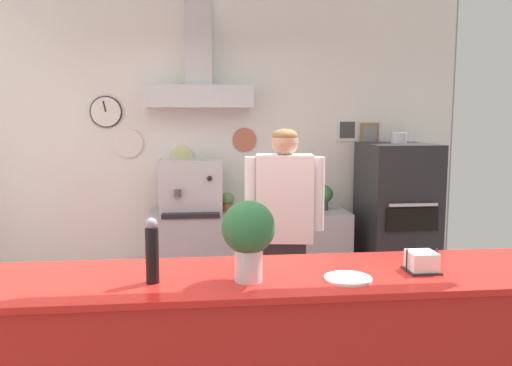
{
  "coord_description": "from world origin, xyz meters",
  "views": [
    {
      "loc": [
        -0.1,
        -2.55,
        1.74
      ],
      "look_at": [
        0.26,
        0.77,
        1.31
      ],
      "focal_mm": 35.88,
      "sensor_mm": 36.0,
      "label": 1
    }
  ],
  "objects_px": {
    "basil_vase": "(248,235)",
    "condiment_plate": "(348,279)",
    "shop_worker": "(284,239)",
    "potted_basil": "(322,195)",
    "potted_sage": "(227,201)",
    "pepper_grinder": "(152,251)",
    "pizza_oven": "(396,224)",
    "napkin_holder": "(422,262)",
    "potted_thyme": "(267,197)",
    "espresso_machine": "(191,187)"
  },
  "relations": [
    {
      "from": "basil_vase",
      "to": "condiment_plate",
      "type": "height_order",
      "value": "basil_vase"
    },
    {
      "from": "shop_worker",
      "to": "potted_basil",
      "type": "bearing_deg",
      "value": -107.66
    },
    {
      "from": "potted_sage",
      "to": "pepper_grinder",
      "type": "relative_size",
      "value": 0.6
    },
    {
      "from": "pizza_oven",
      "to": "napkin_holder",
      "type": "distance_m",
      "value": 2.34
    },
    {
      "from": "pizza_oven",
      "to": "basil_vase",
      "type": "xyz_separation_m",
      "value": [
        -1.58,
        -2.26,
        0.46
      ]
    },
    {
      "from": "basil_vase",
      "to": "condiment_plate",
      "type": "distance_m",
      "value": 0.5
    },
    {
      "from": "potted_sage",
      "to": "pepper_grinder",
      "type": "bearing_deg",
      "value": -100.95
    },
    {
      "from": "potted_thyme",
      "to": "basil_vase",
      "type": "relative_size",
      "value": 0.67
    },
    {
      "from": "espresso_machine",
      "to": "potted_basil",
      "type": "xyz_separation_m",
      "value": [
        1.21,
        0.03,
        -0.1
      ]
    },
    {
      "from": "espresso_machine",
      "to": "napkin_holder",
      "type": "relative_size",
      "value": 3.48
    },
    {
      "from": "potted_sage",
      "to": "basil_vase",
      "type": "height_order",
      "value": "basil_vase"
    },
    {
      "from": "basil_vase",
      "to": "potted_thyme",
      "type": "bearing_deg",
      "value": 80.61
    },
    {
      "from": "potted_thyme",
      "to": "napkin_holder",
      "type": "relative_size",
      "value": 1.55
    },
    {
      "from": "shop_worker",
      "to": "potted_basil",
      "type": "xyz_separation_m",
      "value": [
        0.55,
        1.16,
        0.12
      ]
    },
    {
      "from": "potted_thyme",
      "to": "espresso_machine",
      "type": "bearing_deg",
      "value": 179.4
    },
    {
      "from": "potted_sage",
      "to": "basil_vase",
      "type": "xyz_separation_m",
      "value": [
        -0.03,
        -2.36,
        0.23
      ]
    },
    {
      "from": "pizza_oven",
      "to": "napkin_holder",
      "type": "height_order",
      "value": "pizza_oven"
    },
    {
      "from": "espresso_machine",
      "to": "napkin_holder",
      "type": "bearing_deg",
      "value": -63.53
    },
    {
      "from": "potted_basil",
      "to": "pepper_grinder",
      "type": "relative_size",
      "value": 0.8
    },
    {
      "from": "napkin_holder",
      "to": "pepper_grinder",
      "type": "bearing_deg",
      "value": -178.42
    },
    {
      "from": "napkin_holder",
      "to": "condiment_plate",
      "type": "distance_m",
      "value": 0.4
    },
    {
      "from": "potted_thyme",
      "to": "pepper_grinder",
      "type": "xyz_separation_m",
      "value": [
        -0.81,
        -2.31,
        0.13
      ]
    },
    {
      "from": "potted_basil",
      "to": "condiment_plate",
      "type": "xyz_separation_m",
      "value": [
        -0.46,
        -2.4,
        -0.01
      ]
    },
    {
      "from": "pizza_oven",
      "to": "potted_thyme",
      "type": "bearing_deg",
      "value": 176.59
    },
    {
      "from": "potted_thyme",
      "to": "condiment_plate",
      "type": "height_order",
      "value": "potted_thyme"
    },
    {
      "from": "espresso_machine",
      "to": "potted_sage",
      "type": "distance_m",
      "value": 0.36
    },
    {
      "from": "potted_basil",
      "to": "basil_vase",
      "type": "bearing_deg",
      "value": -110.99
    },
    {
      "from": "potted_thyme",
      "to": "napkin_holder",
      "type": "height_order",
      "value": "potted_thyme"
    },
    {
      "from": "shop_worker",
      "to": "espresso_machine",
      "type": "relative_size",
      "value": 3.03
    },
    {
      "from": "pizza_oven",
      "to": "condiment_plate",
      "type": "height_order",
      "value": "pizza_oven"
    },
    {
      "from": "basil_vase",
      "to": "shop_worker",
      "type": "bearing_deg",
      "value": 73.34
    },
    {
      "from": "shop_worker",
      "to": "potted_thyme",
      "type": "height_order",
      "value": "shop_worker"
    },
    {
      "from": "condiment_plate",
      "to": "potted_thyme",
      "type": "bearing_deg",
      "value": 91.58
    },
    {
      "from": "pizza_oven",
      "to": "potted_sage",
      "type": "xyz_separation_m",
      "value": [
        -1.55,
        0.11,
        0.23
      ]
    },
    {
      "from": "pepper_grinder",
      "to": "basil_vase",
      "type": "bearing_deg",
      "value": -2.64
    },
    {
      "from": "pizza_oven",
      "to": "condiment_plate",
      "type": "relative_size",
      "value": 7.36
    },
    {
      "from": "potted_basil",
      "to": "pepper_grinder",
      "type": "bearing_deg",
      "value": -119.62
    },
    {
      "from": "potted_thyme",
      "to": "potted_sage",
      "type": "bearing_deg",
      "value": 174.35
    },
    {
      "from": "potted_sage",
      "to": "condiment_plate",
      "type": "height_order",
      "value": "potted_sage"
    },
    {
      "from": "potted_sage",
      "to": "condiment_plate",
      "type": "xyz_separation_m",
      "value": [
        0.42,
        -2.4,
        0.03
      ]
    },
    {
      "from": "basil_vase",
      "to": "condiment_plate",
      "type": "bearing_deg",
      "value": -4.31
    },
    {
      "from": "pizza_oven",
      "to": "potted_sage",
      "type": "height_order",
      "value": "pizza_oven"
    },
    {
      "from": "pizza_oven",
      "to": "condiment_plate",
      "type": "distance_m",
      "value": 2.57
    },
    {
      "from": "pizza_oven",
      "to": "pepper_grinder",
      "type": "bearing_deg",
      "value": -131.87
    },
    {
      "from": "condiment_plate",
      "to": "basil_vase",
      "type": "bearing_deg",
      "value": 175.69
    },
    {
      "from": "shop_worker",
      "to": "espresso_machine",
      "type": "distance_m",
      "value": 1.33
    },
    {
      "from": "pepper_grinder",
      "to": "shop_worker",
      "type": "bearing_deg",
      "value": 56.41
    },
    {
      "from": "potted_sage",
      "to": "napkin_holder",
      "type": "xyz_separation_m",
      "value": [
        0.81,
        -2.31,
        0.07
      ]
    },
    {
      "from": "potted_basil",
      "to": "condiment_plate",
      "type": "distance_m",
      "value": 2.45
    },
    {
      "from": "espresso_machine",
      "to": "basil_vase",
      "type": "height_order",
      "value": "basil_vase"
    }
  ]
}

